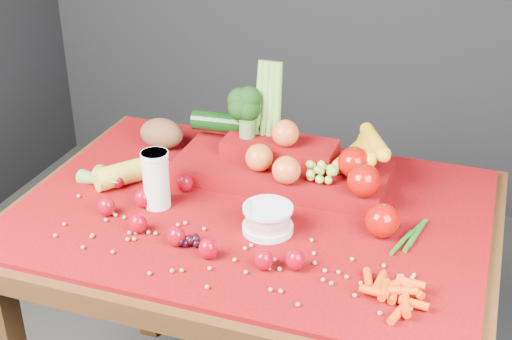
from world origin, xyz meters
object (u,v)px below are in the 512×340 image
(milk_glass, at_px, (156,177))
(yogurt_bowl, at_px, (268,218))
(table, at_px, (253,246))
(produce_mound, at_px, (291,159))

(milk_glass, height_order, yogurt_bowl, milk_glass)
(table, height_order, produce_mound, produce_mound)
(produce_mound, bearing_deg, milk_glass, -139.29)
(milk_glass, bearing_deg, table, 16.57)
(table, height_order, milk_glass, milk_glass)
(produce_mound, bearing_deg, table, -105.35)
(table, bearing_deg, produce_mound, 74.65)
(table, bearing_deg, milk_glass, -163.43)
(table, xyz_separation_m, produce_mound, (0.04, 0.16, 0.16))
(milk_glass, xyz_separation_m, produce_mound, (0.25, 0.22, -0.02))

